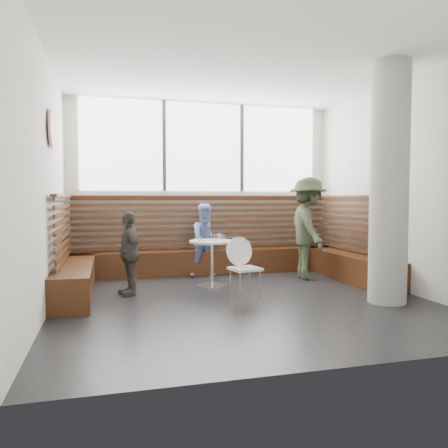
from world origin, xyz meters
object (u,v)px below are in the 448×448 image
object	(u,v)px
concrete_column	(389,184)
adult_man	(308,228)
cafe_table	(212,254)
cafe_chair	(244,262)
child_back	(206,240)
child_left	(129,253)

from	to	relation	value
concrete_column	adult_man	xyz separation A→B (m)	(-0.26, 1.88, -0.71)
cafe_table	adult_man	bearing A→B (deg)	7.00
cafe_chair	cafe_table	bearing A→B (deg)	93.61
adult_man	child_back	size ratio (longest dim) A/B	1.35
cafe_chair	child_left	world-z (taller)	child_left
cafe_chair	adult_man	size ratio (longest dim) A/B	0.48
concrete_column	cafe_chair	bearing A→B (deg)	156.13
concrete_column	child_left	world-z (taller)	concrete_column
cafe_table	adult_man	world-z (taller)	adult_man
cafe_chair	child_back	xyz separation A→B (m)	(-0.13, 1.79, 0.16)
cafe_table	child_back	bearing A→B (deg)	82.61
adult_man	cafe_chair	bearing A→B (deg)	134.02
concrete_column	cafe_chair	distance (m)	2.24
cafe_chair	child_back	world-z (taller)	child_back
child_back	child_left	bearing A→B (deg)	-151.07
cafe_table	child_left	xyz separation A→B (m)	(-1.31, -0.26, 0.08)
concrete_column	child_left	bearing A→B (deg)	157.20
adult_man	child_left	size ratio (longest dim) A/B	1.45
cafe_table	adult_man	xyz separation A→B (m)	(1.78, 0.22, 0.36)
cafe_chair	child_left	distance (m)	1.68
concrete_column	adult_man	distance (m)	2.03
adult_man	child_left	bearing A→B (deg)	107.15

